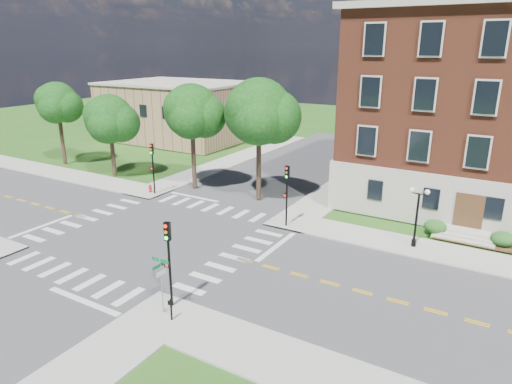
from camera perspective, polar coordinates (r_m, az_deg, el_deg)
The scene contains 19 objects.
ground at distance 34.90m, azimuth -12.75°, elevation -5.37°, with size 160.00×160.00×0.00m, color #255718.
road_ew at distance 34.90m, azimuth -12.75°, elevation -5.36°, with size 90.00×12.00×0.01m, color #3D3D3F.
road_ns at distance 34.90m, azimuth -12.75°, elevation -5.36°, with size 12.00×90.00×0.01m, color #3D3D3F.
sidewalk_ne at distance 41.30m, azimuth 18.92°, elevation -2.14°, with size 34.00×34.00×0.12m.
sidewalk_nw at distance 55.58m, azimuth -13.66°, elevation 3.35°, with size 34.00×34.00×0.12m.
crosswalk_east at distance 30.76m, azimuth -2.76°, elevation -8.20°, with size 2.20×10.20×0.02m, color silver, non-canonical shape.
stop_bar_east at distance 32.36m, azimuth 2.56°, elevation -6.82°, with size 0.40×5.50×0.00m, color silver.
secondary_building at distance 69.83m, azimuth -9.53°, elevation 10.02°, with size 20.40×15.40×8.30m.
tree_a at distance 57.88m, azimuth -23.57°, elevation 10.18°, with size 4.67×4.67×9.49m.
tree_b at distance 50.33m, azimuth -17.86°, elevation 8.68°, with size 5.07×5.07×8.65m.
tree_c at distance 43.86m, azimuth -8.06°, elevation 9.93°, with size 5.18×5.18×10.08m.
tree_d at distance 39.88m, azimuth 0.36°, elevation 9.96°, with size 5.83×5.83×10.84m.
traffic_signal_se at distance 24.35m, azimuth -10.87°, elevation -7.55°, with size 0.36×0.42×4.80m.
traffic_signal_ne at distance 34.68m, azimuth 3.87°, elevation 0.51°, with size 0.38×0.45×4.80m.
traffic_signal_nw at distance 43.40m, azimuth -12.80°, elevation 3.66°, with size 0.38×0.46×4.80m.
twin_lamp_west at distance 33.07m, azimuth 19.47°, elevation -2.60°, with size 1.36×0.36×4.23m.
street_sign_pole at distance 24.20m, azimuth -11.78°, elevation -10.10°, with size 1.10×1.10×3.10m.
push_button_post at distance 24.23m, azimuth -10.59°, elevation -14.11°, with size 0.14×0.21×1.20m.
fire_hydrant at distance 44.69m, azimuth -13.06°, elevation 0.42°, with size 0.35×0.35×0.75m.
Camera 1 is at (22.48, -23.03, 13.50)m, focal length 32.00 mm.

